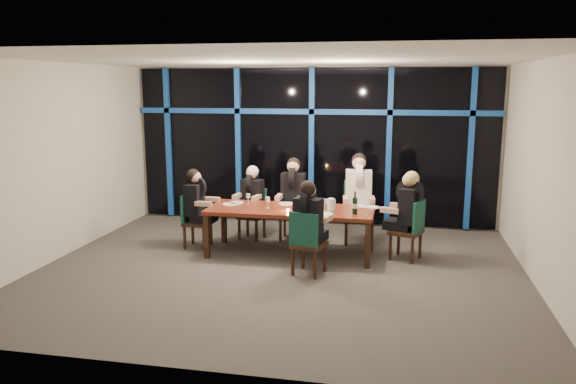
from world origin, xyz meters
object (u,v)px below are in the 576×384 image
at_px(chair_far_mid, 294,208).
at_px(diner_end_right, 407,202).
at_px(chair_end_right, 411,227).
at_px(diner_far_mid, 293,187).
at_px(dining_table, 290,213).
at_px(diner_far_right, 359,185).
at_px(chair_end_left, 193,218).
at_px(diner_far_left, 252,192).
at_px(diner_near_mid, 309,213).
at_px(chair_far_right, 358,208).
at_px(chair_far_left, 254,211).
at_px(water_pitcher, 331,205).
at_px(chair_near_mid, 307,240).
at_px(diner_end_left, 197,197).
at_px(wine_bottle, 355,205).

xyz_separation_m(chair_far_mid, diner_end_right, (1.92, -0.84, 0.36)).
height_order(chair_end_right, diner_far_mid, diner_far_mid).
distance_m(dining_table, diner_far_right, 1.37).
height_order(chair_end_left, diner_far_left, diner_far_left).
height_order(diner_end_right, diner_near_mid, diner_end_right).
distance_m(dining_table, chair_far_right, 1.39).
distance_m(chair_far_left, diner_far_mid, 0.83).
xyz_separation_m(diner_far_left, water_pitcher, (1.49, -0.89, 0.01)).
distance_m(chair_near_mid, diner_end_left, 2.27).
relative_size(chair_end_left, diner_end_right, 0.97).
bearing_deg(diner_end_left, chair_end_right, -88.43).
distance_m(chair_end_left, water_pitcher, 2.35).
bearing_deg(chair_end_left, chair_far_right, -69.39).
bearing_deg(diner_far_right, diner_end_left, -168.65).
bearing_deg(diner_far_right, chair_end_left, -169.17).
relative_size(chair_far_left, chair_far_right, 0.84).
relative_size(chair_end_right, diner_far_right, 0.93).
distance_m(chair_far_mid, water_pitcher, 1.36).
bearing_deg(chair_far_mid, diner_end_right, -23.49).
bearing_deg(chair_near_mid, wine_bottle, -113.87).
relative_size(chair_near_mid, diner_far_left, 1.08).
distance_m(chair_near_mid, diner_far_right, 1.98).
height_order(dining_table, diner_far_mid, diner_far_mid).
height_order(chair_far_mid, diner_far_mid, diner_far_mid).
bearing_deg(water_pitcher, chair_far_right, 57.02).
relative_size(chair_near_mid, diner_end_left, 1.06).
bearing_deg(diner_far_right, chair_near_mid, -113.57).
relative_size(chair_far_mid, diner_near_mid, 1.08).
relative_size(chair_end_right, diner_far_mid, 0.99).
xyz_separation_m(chair_far_right, diner_far_mid, (-1.11, -0.13, 0.35)).
bearing_deg(chair_far_right, diner_far_right, -90.00).
xyz_separation_m(chair_far_mid, diner_end_left, (-1.46, -0.85, 0.31)).
relative_size(chair_far_left, chair_near_mid, 0.95).
bearing_deg(chair_far_left, diner_far_left, -90.00).
relative_size(chair_far_right, diner_far_right, 1.03).
xyz_separation_m(diner_far_right, diner_near_mid, (-0.56, -1.76, -0.11)).
xyz_separation_m(chair_near_mid, water_pitcher, (0.24, 0.81, 0.34)).
distance_m(chair_end_left, diner_near_mid, 2.33).
distance_m(diner_far_left, diner_end_left, 1.01).
bearing_deg(diner_near_mid, diner_far_mid, -56.78).
bearing_deg(diner_end_right, chair_far_mid, -93.05).
relative_size(chair_far_right, diner_near_mid, 1.16).
distance_m(chair_end_right, diner_far_left, 2.81).
height_order(chair_near_mid, water_pitcher, water_pitcher).
bearing_deg(diner_far_mid, diner_near_mid, -71.65).
height_order(dining_table, diner_end_left, diner_end_left).
distance_m(dining_table, chair_far_left, 1.19).
bearing_deg(water_pitcher, chair_far_left, 130.36).
relative_size(diner_far_left, water_pitcher, 4.09).
distance_m(chair_far_mid, chair_end_left, 1.75).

